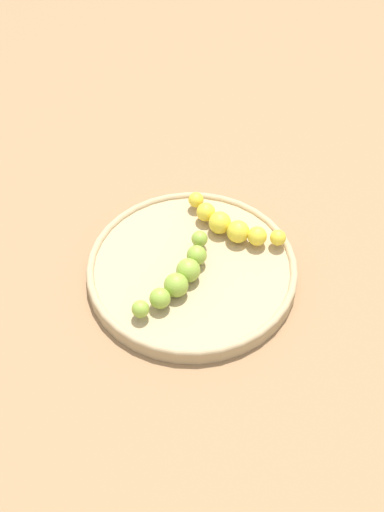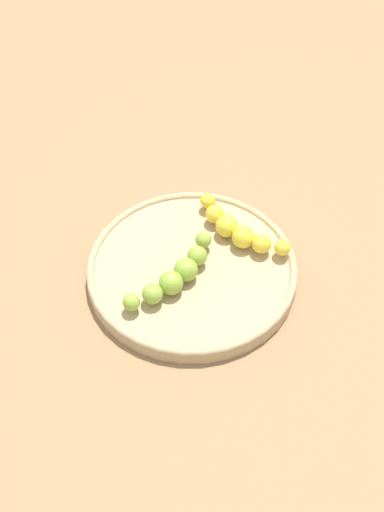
{
  "view_description": "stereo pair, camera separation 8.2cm",
  "coord_description": "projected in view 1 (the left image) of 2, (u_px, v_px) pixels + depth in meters",
  "views": [
    {
      "loc": [
        -0.32,
        -0.43,
        0.66
      ],
      "look_at": [
        0.0,
        0.0,
        0.04
      ],
      "focal_mm": 45.93,
      "sensor_mm": 36.0,
      "label": 1
    },
    {
      "loc": [
        -0.26,
        -0.47,
        0.66
      ],
      "look_at": [
        0.0,
        0.0,
        0.04
      ],
      "focal_mm": 45.93,
      "sensor_mm": 36.0,
      "label": 2
    }
  ],
  "objects": [
    {
      "name": "banana_green",
      "position": [
        179.0,
        276.0,
        0.8
      ],
      "size": [
        0.15,
        0.07,
        0.03
      ],
      "rotation": [
        0.0,
        0.0,
        5.07
      ],
      "color": "#8CAD38",
      "rests_on": "fruit_bowl"
    },
    {
      "name": "ground_plane",
      "position": [
        192.0,
        275.0,
        0.85
      ],
      "size": [
        2.4,
        2.4,
        0.0
      ],
      "primitive_type": "plane",
      "color": "#936D47"
    },
    {
      "name": "banana_yellow",
      "position": [
        231.0,
        224.0,
        0.86
      ],
      "size": [
        0.07,
        0.14,
        0.03
      ],
      "rotation": [
        0.0,
        0.0,
        3.48
      ],
      "color": "yellow",
      "rests_on": "fruit_bowl"
    },
    {
      "name": "fruit_bowl",
      "position": [
        192.0,
        269.0,
        0.84
      ],
      "size": [
        0.27,
        0.27,
        0.02
      ],
      "color": "tan",
      "rests_on": "ground_plane"
    }
  ]
}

